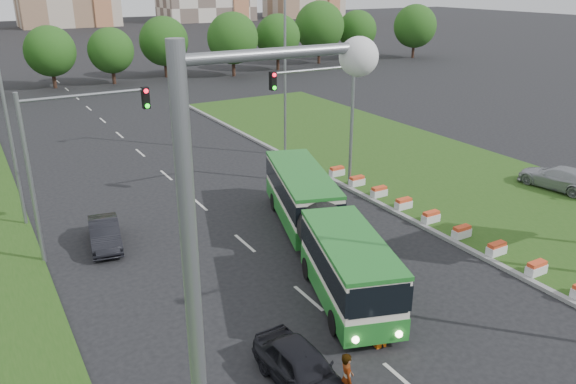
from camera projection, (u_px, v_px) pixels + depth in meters
ground at (366, 280)px, 24.79m from camera, size 360.00×360.00×0.00m
grass_median at (447, 177)px, 37.34m from camera, size 14.00×60.00×0.15m
median_kerb at (364, 196)px, 34.06m from camera, size 0.30×60.00×0.18m
lane_markings at (157, 167)px, 39.49m from camera, size 0.20×100.00×0.01m
flower_planters at (446, 224)px, 29.32m from camera, size 1.10×20.30×0.60m
traffic_mast_median at (330, 107)px, 33.19m from camera, size 5.76×0.32×8.00m
traffic_mast_left at (65, 147)px, 25.23m from camera, size 5.76×0.32×8.00m
street_lamps at (208, 111)px, 29.29m from camera, size 36.00×60.00×12.00m
tree_line at (166, 44)px, 72.21m from camera, size 120.00×8.00×9.00m
articulated_bus at (315, 225)px, 26.46m from camera, size 2.44×15.65×2.58m
car_left_near at (302, 368)px, 18.08m from camera, size 1.88×4.32×1.45m
car_left_far at (105, 234)px, 27.71m from camera, size 2.03×4.21×1.33m
car_median at (559, 178)px, 34.85m from camera, size 2.64×5.15×1.43m
pedestrian at (347, 378)px, 17.38m from camera, size 0.64×0.77×1.79m
shopping_trolley at (380, 338)px, 20.25m from camera, size 0.39×0.42×0.67m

